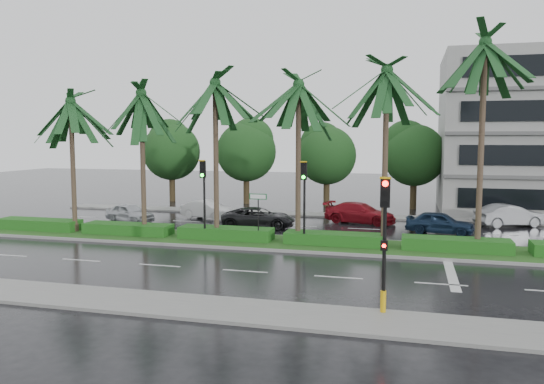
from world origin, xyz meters
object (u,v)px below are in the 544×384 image
(signal_near, at_px, (384,239))
(signal_median_left, at_px, (204,188))
(car_white, at_px, (208,210))
(car_red, at_px, (360,213))
(car_darkgrey, at_px, (259,218))
(car_blue, at_px, (440,223))
(car_grey, at_px, (510,215))
(car_silver, at_px, (130,213))
(street_sign, at_px, (258,205))

(signal_near, height_order, signal_median_left, signal_median_left)
(car_white, height_order, car_red, car_red)
(car_darkgrey, bearing_deg, car_blue, -94.16)
(car_white, xyz_separation_m, car_darkgrey, (4.50, -2.64, -0.00))
(car_red, bearing_deg, signal_near, -158.58)
(car_white, bearing_deg, car_grey, -68.99)
(car_grey, bearing_deg, car_darkgrey, 83.18)
(car_darkgrey, distance_m, car_blue, 11.04)
(car_red, xyz_separation_m, car_blue, (4.96, -2.77, -0.02))
(signal_median_left, bearing_deg, car_darkgrey, 74.94)
(car_blue, bearing_deg, signal_near, -179.08)
(signal_near, distance_m, car_darkgrey, 17.51)
(car_red, bearing_deg, car_grey, -69.37)
(signal_median_left, relative_size, car_white, 1.11)
(car_red, height_order, car_grey, car_grey)
(car_white, xyz_separation_m, car_grey, (20.02, 1.87, 0.07))
(car_silver, distance_m, car_red, 15.48)
(car_white, xyz_separation_m, car_blue, (15.52, -2.01, 0.02))
(signal_median_left, xyz_separation_m, street_sign, (3.00, 0.18, -0.87))
(car_darkgrey, relative_size, car_red, 0.97)
(signal_median_left, xyz_separation_m, car_white, (-3.02, 8.14, -2.35))
(car_white, height_order, car_darkgrey, car_white)
(car_blue, bearing_deg, car_darkgrey, 103.16)
(car_white, bearing_deg, street_sign, -127.22)
(signal_near, xyz_separation_m, car_white, (-13.02, 17.83, -1.86))
(signal_near, distance_m, car_red, 18.83)
(car_darkgrey, bearing_deg, car_silver, 83.57)
(signal_median_left, height_order, car_grey, signal_median_left)
(car_white, relative_size, car_red, 0.82)
(signal_near, xyz_separation_m, signal_median_left, (-10.00, 9.69, 0.49))
(signal_near, height_order, street_sign, signal_near)
(car_grey, bearing_deg, signal_median_left, 97.46)
(signal_near, height_order, car_red, signal_near)
(car_silver, xyz_separation_m, car_grey, (24.52, 4.67, 0.08))
(car_blue, bearing_deg, car_silver, 102.14)
(signal_median_left, distance_m, car_grey, 19.86)
(signal_near, xyz_separation_m, street_sign, (-7.00, 9.87, -0.38))
(signal_median_left, height_order, car_silver, signal_median_left)
(car_white, relative_size, car_grey, 0.90)
(car_red, bearing_deg, car_darkgrey, 133.16)
(signal_median_left, relative_size, car_blue, 1.12)
(signal_near, bearing_deg, street_sign, 125.34)
(signal_near, distance_m, street_sign, 12.11)
(signal_median_left, xyz_separation_m, car_blue, (12.50, 6.12, -2.33))
(car_white, distance_m, car_grey, 20.11)
(car_grey, bearing_deg, car_red, 73.69)
(signal_median_left, bearing_deg, signal_near, -44.09)
(street_sign, relative_size, car_white, 0.66)
(car_silver, distance_m, car_blue, 20.04)
(street_sign, relative_size, car_red, 0.55)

